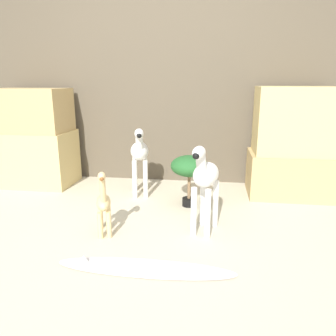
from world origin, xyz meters
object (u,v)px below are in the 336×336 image
at_px(surfboard, 143,268).
at_px(potted_palm_front, 189,168).
at_px(zebra_right, 205,179).
at_px(giraffe_figurine, 104,204).
at_px(zebra_left, 140,154).

bearing_deg(surfboard, potted_palm_front, 80.01).
xyz_separation_m(zebra_right, potted_palm_front, (-0.16, 0.54, -0.06)).
bearing_deg(surfboard, zebra_right, 58.87).
bearing_deg(surfboard, giraffe_figurine, 131.87).
relative_size(giraffe_figurine, surfboard, 0.47).
distance_m(potted_palm_front, surfboard, 1.20).
height_order(zebra_right, surfboard, zebra_right).
bearing_deg(potted_palm_front, surfboard, -99.99).
bearing_deg(zebra_right, potted_palm_front, 106.23).
bearing_deg(zebra_left, surfboard, -76.69).
bearing_deg(zebra_left, zebra_right, -48.68).
bearing_deg(giraffe_figurine, zebra_right, 11.04).
bearing_deg(zebra_left, potted_palm_front, -23.96).
xyz_separation_m(zebra_left, surfboard, (0.32, -1.36, -0.42)).
distance_m(giraffe_figurine, potted_palm_front, 0.92).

